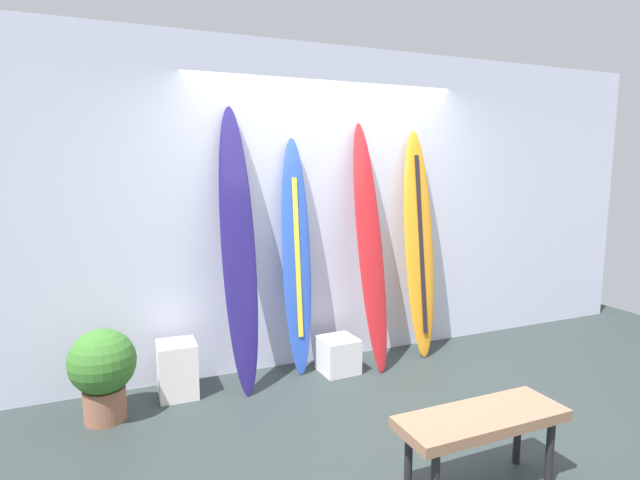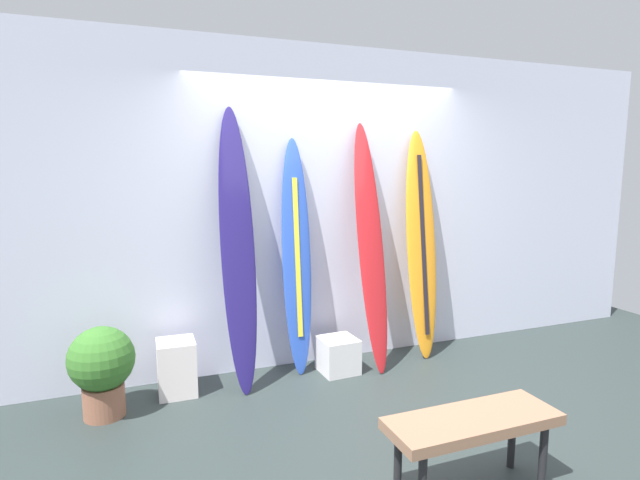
# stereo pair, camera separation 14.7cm
# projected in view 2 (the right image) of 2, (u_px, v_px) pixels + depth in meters

# --- Properties ---
(ground) EXTENTS (8.00, 8.00, 0.04)m
(ground) POSITION_uv_depth(u_px,v_px,m) (393.00, 420.00, 3.60)
(ground) COLOR #2A3332
(wall_back) EXTENTS (7.20, 0.20, 2.80)m
(wall_back) POSITION_uv_depth(u_px,v_px,m) (325.00, 207.00, 4.59)
(wall_back) COLOR silver
(wall_back) RESTS_ON ground
(surfboard_navy) EXTENTS (0.28, 0.51, 2.24)m
(surfboard_navy) POSITION_uv_depth(u_px,v_px,m) (238.00, 251.00, 3.98)
(surfboard_navy) COLOR navy
(surfboard_navy) RESTS_ON ground
(surfboard_cobalt) EXTENTS (0.26, 0.29, 2.00)m
(surfboard_cobalt) POSITION_uv_depth(u_px,v_px,m) (297.00, 259.00, 4.28)
(surfboard_cobalt) COLOR blue
(surfboard_cobalt) RESTS_ON ground
(surfboard_crimson) EXTENTS (0.26, 0.52, 2.15)m
(surfboard_crimson) POSITION_uv_depth(u_px,v_px,m) (371.00, 247.00, 4.38)
(surfboard_crimson) COLOR red
(surfboard_crimson) RESTS_ON ground
(surfboard_sunset) EXTENTS (0.30, 0.36, 2.10)m
(surfboard_sunset) POSITION_uv_depth(u_px,v_px,m) (421.00, 246.00, 4.65)
(surfboard_sunset) COLOR orange
(surfboard_sunset) RESTS_ON ground
(display_block_left) EXTENTS (0.29, 0.29, 0.43)m
(display_block_left) POSITION_uv_depth(u_px,v_px,m) (177.00, 367.00, 3.93)
(display_block_left) COLOR white
(display_block_left) RESTS_ON ground
(display_block_center) EXTENTS (0.32, 0.32, 0.30)m
(display_block_center) POSITION_uv_depth(u_px,v_px,m) (338.00, 355.00, 4.37)
(display_block_center) COLOR silver
(display_block_center) RESTS_ON ground
(potted_plant) EXTENTS (0.45, 0.45, 0.66)m
(potted_plant) POSITION_uv_depth(u_px,v_px,m) (102.00, 366.00, 3.56)
(potted_plant) COLOR #8E5A43
(potted_plant) RESTS_ON ground
(bench) EXTENTS (0.96, 0.34, 0.45)m
(bench) POSITION_uv_depth(u_px,v_px,m) (473.00, 427.00, 2.70)
(bench) COLOR #8D654B
(bench) RESTS_ON ground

